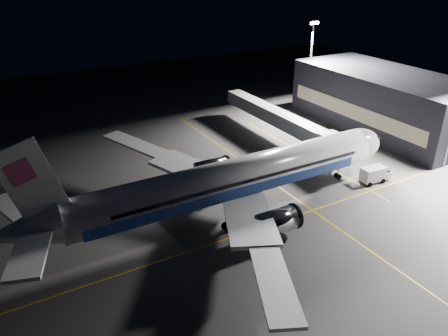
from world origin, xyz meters
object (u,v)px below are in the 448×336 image
object	(u,v)px
service_truck	(375,174)
safety_cone_a	(188,205)
airliner	(227,180)
jet_bridge	(282,120)
baggage_tug	(141,198)
floodlight_mast_north	(311,58)
safety_cone_c	(223,192)
safety_cone_b	(243,180)

from	to	relation	value
service_truck	safety_cone_a	world-z (taller)	service_truck
airliner	safety_cone_a	xyz separation A→B (m)	(-4.46, 4.00, -4.87)
jet_bridge	baggage_tug	world-z (taller)	jet_bridge
airliner	jet_bridge	world-z (taller)	airliner
floodlight_mast_north	safety_cone_a	xyz separation A→B (m)	(-45.54, -27.99, -12.08)
jet_bridge	airliner	bearing A→B (deg)	-141.96
baggage_tug	jet_bridge	bearing A→B (deg)	37.46
safety_cone_a	service_truck	bearing A→B (deg)	-14.67
safety_cone_a	floodlight_mast_north	bearing A→B (deg)	31.57
jet_bridge	safety_cone_c	xyz separation A→B (m)	(-20.84, -13.01, -4.32)
service_truck	jet_bridge	bearing A→B (deg)	101.22
service_truck	baggage_tug	distance (m)	38.19
airliner	baggage_tug	distance (m)	13.89
airliner	floodlight_mast_north	world-z (taller)	floodlight_mast_north
safety_cone_b	safety_cone_c	xyz separation A→B (m)	(-4.84, -1.87, -0.06)
safety_cone_b	safety_cone_a	bearing A→B (deg)	-165.83
floodlight_mast_north	safety_cone_b	xyz separation A→B (m)	(-34.00, -25.07, -12.05)
baggage_tug	airliner	bearing A→B (deg)	-18.82
jet_bridge	safety_cone_c	world-z (taller)	jet_bridge
airliner	safety_cone_b	xyz separation A→B (m)	(7.08, 6.91, -4.84)
safety_cone_b	jet_bridge	bearing A→B (deg)	34.86
baggage_tug	safety_cone_a	distance (m)	7.25
service_truck	safety_cone_b	bearing A→B (deg)	153.76
airliner	floodlight_mast_north	distance (m)	52.56
baggage_tug	safety_cone_b	bearing A→B (deg)	16.02
airliner	service_truck	distance (m)	26.55
safety_cone_a	jet_bridge	bearing A→B (deg)	27.04
safety_cone_c	baggage_tug	bearing A→B (deg)	164.14
baggage_tug	safety_cone_b	size ratio (longest dim) A/B	4.98
jet_bridge	safety_cone_a	bearing A→B (deg)	-152.96
safety_cone_c	service_truck	bearing A→B (deg)	-20.79
service_truck	safety_cone_a	distance (m)	31.50
airliner	safety_cone_c	world-z (taller)	airliner
service_truck	safety_cone_c	world-z (taller)	service_truck
jet_bridge	safety_cone_a	distance (m)	31.22
floodlight_mast_north	safety_cone_b	size ratio (longest dim) A/B	31.89
floodlight_mast_north	safety_cone_a	distance (m)	54.80
service_truck	safety_cone_c	distance (m)	25.44
airliner	safety_cone_a	size ratio (longest dim) A/B	105.79
service_truck	floodlight_mast_north	bearing A→B (deg)	70.93
service_truck	safety_cone_b	distance (m)	21.85
airliner	safety_cone_b	bearing A→B (deg)	44.33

